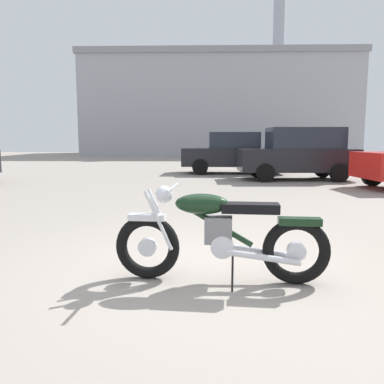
{
  "coord_description": "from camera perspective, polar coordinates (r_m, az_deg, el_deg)",
  "views": [
    {
      "loc": [
        -0.28,
        -4.02,
        1.37
      ],
      "look_at": [
        -0.2,
        0.67,
        0.74
      ],
      "focal_mm": 36.63,
      "sensor_mm": 36.0,
      "label": 1
    }
  ],
  "objects": [
    {
      "name": "vintage_motorcycle",
      "position": [
        3.81,
        3.93,
        -6.38
      ],
      "size": [
        2.08,
        0.67,
        0.94
      ],
      "rotation": [
        0.0,
        0.0,
        3.02
      ],
      "color": "black",
      "rests_on": "ground_plane"
    },
    {
      "name": "red_hatchback_near",
      "position": [
        13.97,
        15.29,
        5.49
      ],
      "size": [
        3.93,
        1.88,
        1.78
      ],
      "rotation": [
        0.0,
        0.0,
        3.13
      ],
      "color": "black",
      "rests_on": "ground_plane"
    },
    {
      "name": "blue_hatchback_right",
      "position": [
        16.19,
        6.13,
        5.69
      ],
      "size": [
        4.32,
        2.17,
        1.67
      ],
      "rotation": [
        0.0,
        0.0,
        3.07
      ],
      "color": "black",
      "rests_on": "ground_plane"
    },
    {
      "name": "industrial_building",
      "position": [
        38.52,
        3.72,
        12.05
      ],
      "size": [
        23.74,
        14.95,
        18.08
      ],
      "rotation": [
        0.0,
        0.0,
        -0.05
      ],
      "color": "#9EA0A8",
      "rests_on": "ground_plane"
    },
    {
      "name": "ground_plane",
      "position": [
        4.25,
        2.96,
        -11.2
      ],
      "size": [
        80.0,
        80.0,
        0.0
      ],
      "primitive_type": "plane",
      "color": "gray"
    }
  ]
}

